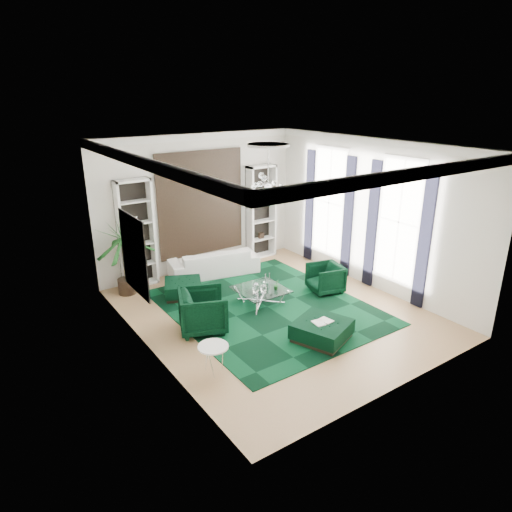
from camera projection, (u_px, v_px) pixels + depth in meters
floor at (274, 312)px, 10.59m from camera, size 6.00×7.00×0.02m
ceiling at (277, 144)px, 9.29m from camera, size 6.00×7.00×0.02m
wall_back at (200, 203)px, 12.66m from camera, size 6.00×0.02×3.80m
wall_front at (409, 288)px, 7.22m from camera, size 6.00×0.02×3.80m
wall_left at (144, 262)px, 8.34m from camera, size 0.02×7.00×3.80m
wall_right at (371, 214)px, 11.54m from camera, size 0.02×7.00×3.80m
crown_molding at (277, 150)px, 9.32m from camera, size 6.00×7.00×0.18m
ceiling_medallion at (268, 145)px, 9.53m from camera, size 0.90×0.90×0.05m
tapestry at (201, 203)px, 12.62m from camera, size 2.50×0.06×2.80m
shelving_left at (137, 234)px, 11.63m from camera, size 0.90×0.38×2.80m
shelving_right at (261, 212)px, 13.71m from camera, size 0.90×0.38×2.80m
painting at (135, 255)px, 8.84m from camera, size 0.04×1.30×1.60m
window_near at (399, 222)px, 10.84m from camera, size 0.03×1.10×2.90m
curtain_near_a at (425, 241)px, 10.30m from camera, size 0.07×0.30×3.25m
curtain_near_b at (372, 225)px, 11.51m from camera, size 0.07×0.30×3.25m
window_far at (329, 203)px, 12.69m from camera, size 0.03×1.10×2.90m
curtain_far_a at (348, 218)px, 12.16m from camera, size 0.07×0.30×3.25m
curtain_far_b at (309, 206)px, 13.36m from camera, size 0.07×0.30×3.25m
rug at (267, 307)px, 10.82m from camera, size 4.20×5.00×0.02m
sofa at (213, 262)px, 12.67m from camera, size 2.59×1.42×0.72m
armchair_left at (203, 311)px, 9.66m from camera, size 1.27×1.25×0.90m
armchair_right at (325, 278)px, 11.55m from camera, size 0.97×0.95×0.73m
coffee_table at (261, 296)px, 10.95m from camera, size 1.12×1.12×0.38m
ottoman_side at (183, 289)px, 11.35m from camera, size 1.17×1.17×0.39m
ottoman_front at (322, 331)px, 9.35m from camera, size 1.31×1.31×0.41m
book at (322, 321)px, 9.27m from camera, size 0.41×0.28×0.03m
side_table at (214, 359)px, 8.24m from camera, size 0.68×0.68×0.54m
palm at (123, 249)px, 11.16m from camera, size 1.80×1.80×2.37m
chandelier at (268, 189)px, 9.85m from camera, size 0.98×0.98×0.74m
table_plant at (276, 285)px, 10.81m from camera, size 0.16×0.15×0.24m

